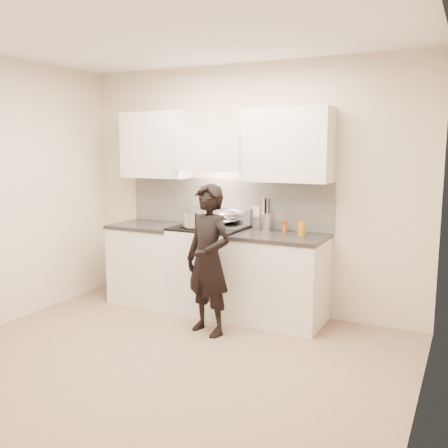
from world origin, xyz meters
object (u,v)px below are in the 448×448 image
(counter_right, at_px, (280,279))
(utensil_crock, at_px, (266,221))
(person, at_px, (209,260))
(wok, at_px, (225,217))
(stove, at_px, (209,269))

(counter_right, xyz_separation_m, utensil_crock, (-0.24, 0.19, 0.57))
(person, bearing_deg, counter_right, 66.31)
(counter_right, xyz_separation_m, wok, (-0.70, 0.14, 0.58))
(wok, distance_m, person, 0.83)
(stove, xyz_separation_m, person, (0.32, -0.60, 0.26))
(counter_right, height_order, person, person)
(wok, bearing_deg, utensil_crock, 6.02)
(wok, relative_size, person, 0.26)
(wok, height_order, utensil_crock, utensil_crock)
(stove, distance_m, utensil_crock, 0.83)
(counter_right, bearing_deg, utensil_crock, 141.21)
(wok, bearing_deg, stove, -131.29)
(counter_right, bearing_deg, stove, -180.00)
(counter_right, bearing_deg, person, -130.15)
(counter_right, xyz_separation_m, person, (-0.51, -0.60, 0.27))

